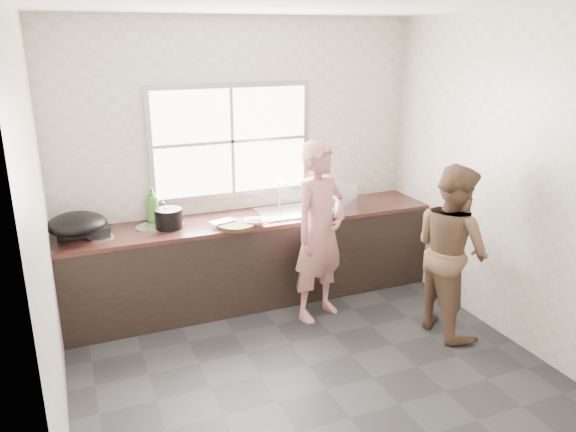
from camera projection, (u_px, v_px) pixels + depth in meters
name	position (u px, v px, depth m)	size (l,w,h in m)	color
floor	(307.00, 365.00, 4.50)	(3.60, 3.20, 0.01)	#262628
ceiling	(312.00, 6.00, 3.67)	(3.60, 3.20, 0.01)	silver
wall_back	(241.00, 160.00, 5.50)	(3.60, 0.01, 2.70)	beige
wall_left	(41.00, 236.00, 3.43)	(0.01, 3.20, 2.70)	beige
wall_right	(503.00, 180.00, 4.74)	(0.01, 3.20, 2.70)	beige
wall_front	(449.00, 293.00, 2.67)	(3.60, 0.01, 2.70)	beige
cabinet	(254.00, 261.00, 5.51)	(3.60, 0.62, 0.82)	black
countertop	(253.00, 219.00, 5.38)	(3.60, 0.64, 0.04)	#351A15
sink	(287.00, 212.00, 5.50)	(0.55, 0.45, 0.02)	silver
faucet	(279.00, 193.00, 5.63)	(0.02, 0.02, 0.30)	silver
window_frame	(231.00, 141.00, 5.38)	(1.60, 0.05, 1.10)	#9EA0A5
window_glazing	(232.00, 142.00, 5.36)	(1.50, 0.01, 1.00)	white
woman	(320.00, 238.00, 5.07)	(0.56, 0.37, 1.55)	#BB7270
person_side	(451.00, 250.00, 4.83)	(0.74, 0.57, 1.51)	brown
cutting_board	(236.00, 225.00, 5.09)	(0.35, 0.35, 0.03)	#322313
cleaver	(222.00, 221.00, 5.12)	(0.22, 0.11, 0.01)	silver
bowl_mince	(255.00, 222.00, 5.16)	(0.19, 0.19, 0.05)	white
bowl_crabs	(324.00, 212.00, 5.41)	(0.19, 0.19, 0.06)	white
bowl_held	(318.00, 213.00, 5.39)	(0.17, 0.17, 0.05)	silver
black_pot	(169.00, 218.00, 5.04)	(0.25, 0.25, 0.18)	black
plate_food	(171.00, 224.00, 5.14)	(0.22, 0.22, 0.02)	white
bottle_green	(153.00, 204.00, 5.19)	(0.13, 0.13, 0.34)	#407A28
bottle_brown_tall	(166.00, 217.00, 5.08)	(0.08, 0.08, 0.17)	#492612
bottle_brown_short	(164.00, 212.00, 5.24)	(0.13, 0.13, 0.17)	#4D3213
glass_jar	(163.00, 215.00, 5.26)	(0.07, 0.07, 0.10)	silver
burner	(82.00, 227.00, 4.98)	(0.43, 0.43, 0.06)	black
wok	(77.00, 224.00, 4.70)	(0.48, 0.48, 0.18)	black
dish_rack	(335.00, 197.00, 5.54)	(0.37, 0.26, 0.28)	silver
pot_lid_left	(100.00, 237.00, 4.83)	(0.23, 0.23, 0.01)	silver
pot_lid_right	(151.00, 227.00, 5.07)	(0.27, 0.27, 0.01)	silver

